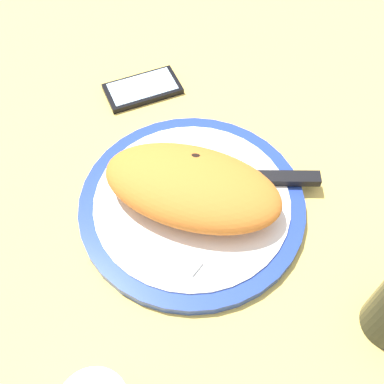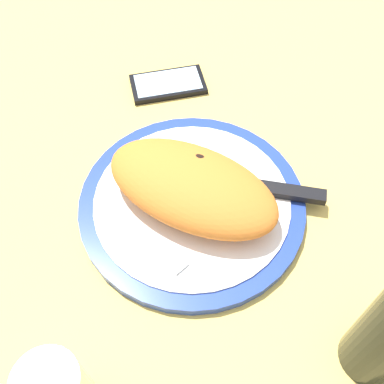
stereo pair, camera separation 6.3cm
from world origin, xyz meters
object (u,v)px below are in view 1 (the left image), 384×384
Objects in this scene: calzone at (194,186)px; knife at (263,179)px; smartphone at (143,89)px; plate at (192,204)px; fork at (154,240)px.

calzone is 1.35× the size of knife.
plate is at bearing -35.35° from smartphone.
calzone reaches higher than knife.
smartphone is at bearing 167.57° from knife.
knife is at bearing 53.02° from calzone.
knife is 1.43× the size of smartphone.
calzone reaches higher than plate.
calzone reaches higher than fork.
knife is (6.78, 16.71, 0.30)cm from fork.
plate is 1.80× the size of fork.
calzone is at bearing -126.98° from knife.
calzone is 1.54× the size of fork.
fork is (-0.52, -8.39, -3.05)cm from calzone.
plate is at bearing 87.25° from fork.
plate reaches higher than smartphone.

